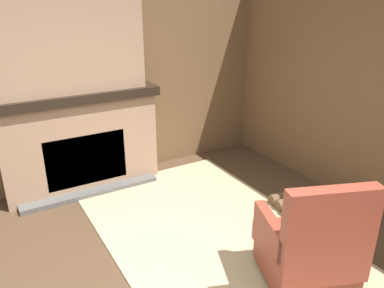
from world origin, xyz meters
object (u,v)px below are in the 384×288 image
decorative_plate_on_mantel (64,81)px  storage_case (129,79)px  oil_lamp_vase (39,86)px  armchair (309,249)px  firewood_stack (292,203)px

decorative_plate_on_mantel → storage_case: bearing=88.5°
storage_case → decorative_plate_on_mantel: size_ratio=1.05×
oil_lamp_vase → decorative_plate_on_mantel: oil_lamp_vase is taller
armchair → decorative_plate_on_mantel: size_ratio=4.09×
firewood_stack → decorative_plate_on_mantel: 2.96m
decorative_plate_on_mantel → oil_lamp_vase: bearing=-85.9°
storage_case → firewood_stack: bearing=34.4°
armchair → firewood_stack: armchair is taller
armchair → oil_lamp_vase: (-2.73, -1.45, 0.97)m
firewood_stack → decorative_plate_on_mantel: bearing=-131.9°
firewood_stack → armchair: bearing=-39.9°
decorative_plate_on_mantel → firewood_stack: bearing=48.1°
firewood_stack → storage_case: size_ratio=1.69×
storage_case → oil_lamp_vase: bearing=-90.0°
firewood_stack → decorative_plate_on_mantel: (-1.78, -1.98, 1.29)m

